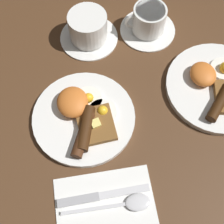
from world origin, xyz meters
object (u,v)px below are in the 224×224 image
object	(u,v)px
teacup_far	(148,22)
spoon	(129,204)
teacup_near	(88,29)
breakfast_plate_near	(84,116)
breakfast_plate_far	(217,86)
knife	(98,196)

from	to	relation	value
teacup_far	spoon	xyz separation A→B (m)	(0.44, -0.14, -0.03)
teacup_near	teacup_far	bearing A→B (deg)	88.32
breakfast_plate_near	breakfast_plate_far	xyz separation A→B (m)	(-0.02, 0.33, -0.00)
teacup_far	knife	bearing A→B (deg)	-26.22
teacup_far	knife	xyz separation A→B (m)	(0.41, -0.20, -0.03)
breakfast_plate_far	breakfast_plate_near	bearing A→B (deg)	-86.33
breakfast_plate_far	teacup_near	size ratio (longest dim) A/B	1.64
breakfast_plate_near	breakfast_plate_far	bearing A→B (deg)	93.67
breakfast_plate_far	teacup_near	xyz separation A→B (m)	(-0.21, -0.28, 0.02)
teacup_near	knife	bearing A→B (deg)	-6.12
knife	spoon	world-z (taller)	spoon
breakfast_plate_far	spoon	distance (m)	0.35
breakfast_plate_near	teacup_far	size ratio (longest dim) A/B	1.60
breakfast_plate_near	teacup_near	xyz separation A→B (m)	(-0.23, 0.05, 0.02)
teacup_near	knife	distance (m)	0.42
teacup_far	breakfast_plate_far	bearing A→B (deg)	30.63
breakfast_plate_near	knife	distance (m)	0.18
breakfast_plate_near	spoon	xyz separation A→B (m)	(0.21, 0.06, -0.01)
knife	spoon	distance (m)	0.06
teacup_near	knife	world-z (taller)	teacup_near
breakfast_plate_far	teacup_far	bearing A→B (deg)	-149.37
teacup_near	teacup_far	size ratio (longest dim) A/B	1.04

